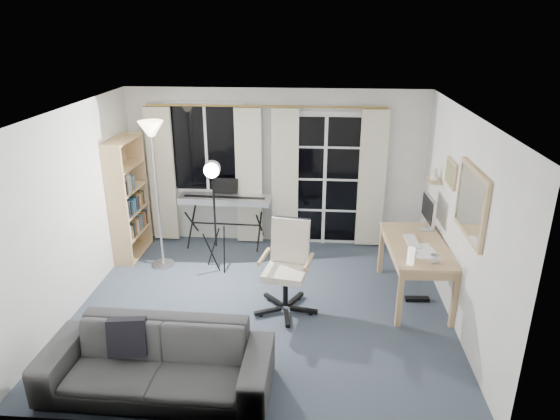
% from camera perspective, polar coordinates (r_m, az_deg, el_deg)
% --- Properties ---
extents(floor, '(4.50, 4.00, 0.02)m').
position_cam_1_polar(floor, '(6.31, -1.97, -10.96)').
color(floor, '#384252').
rests_on(floor, ground).
extents(window, '(1.20, 0.08, 1.40)m').
position_cam_1_polar(window, '(7.70, -8.38, 7.03)').
color(window, white).
rests_on(window, floor).
extents(french_door, '(1.32, 0.09, 2.11)m').
position_cam_1_polar(french_door, '(7.65, 5.12, 3.38)').
color(french_door, white).
rests_on(french_door, floor).
extents(curtains, '(3.60, 0.07, 2.13)m').
position_cam_1_polar(curtains, '(7.57, -1.60, 3.83)').
color(curtains, gold).
rests_on(curtains, floor).
extents(bookshelf, '(0.31, 0.84, 1.78)m').
position_cam_1_polar(bookshelf, '(7.57, -17.15, 0.88)').
color(bookshelf, tan).
rests_on(bookshelf, floor).
extents(torchiere_lamp, '(0.38, 0.38, 2.09)m').
position_cam_1_polar(torchiere_lamp, '(6.87, -14.30, 6.47)').
color(torchiere_lamp, '#B2B2B7').
rests_on(torchiere_lamp, floor).
extents(keyboard_piano, '(1.39, 0.70, 1.00)m').
position_cam_1_polar(keyboard_piano, '(7.59, -6.32, 1.09)').
color(keyboard_piano, black).
rests_on(keyboard_piano, floor).
extents(studio_light, '(0.31, 0.33, 1.64)m').
position_cam_1_polar(studio_light, '(6.64, -7.71, 3.15)').
color(studio_light, black).
rests_on(studio_light, floor).
extents(office_chair, '(0.77, 0.76, 1.12)m').
position_cam_1_polar(office_chair, '(5.99, 0.94, -5.49)').
color(office_chair, black).
rests_on(office_chair, floor).
extents(desk, '(0.76, 1.42, 0.75)m').
position_cam_1_polar(desk, '(6.40, 15.34, -4.49)').
color(desk, tan).
rests_on(desk, floor).
extents(monitor, '(0.18, 0.54, 0.47)m').
position_cam_1_polar(monitor, '(6.71, 16.61, 0.03)').
color(monitor, silver).
rests_on(monitor, desk).
extents(desk_clutter, '(0.42, 0.86, 0.94)m').
position_cam_1_polar(desk_clutter, '(6.22, 15.13, -5.97)').
color(desk_clutter, white).
rests_on(desk_clutter, desk).
extents(mug, '(0.13, 0.10, 0.12)m').
position_cam_1_polar(mug, '(5.92, 17.28, -5.23)').
color(mug, silver).
rests_on(mug, desk).
extents(wall_mirror, '(0.04, 0.94, 0.74)m').
position_cam_1_polar(wall_mirror, '(5.52, 20.99, 0.76)').
color(wall_mirror, tan).
rests_on(wall_mirror, floor).
extents(framed_print, '(0.03, 0.42, 0.32)m').
position_cam_1_polar(framed_print, '(6.33, 18.95, 4.00)').
color(framed_print, tan).
rests_on(framed_print, floor).
extents(wall_shelf, '(0.16, 0.30, 0.18)m').
position_cam_1_polar(wall_shelf, '(6.83, 17.23, 3.71)').
color(wall_shelf, tan).
rests_on(wall_shelf, floor).
extents(sofa, '(2.16, 0.67, 0.84)m').
position_cam_1_polar(sofa, '(4.97, -14.03, -15.47)').
color(sofa, '#343437').
rests_on(sofa, floor).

